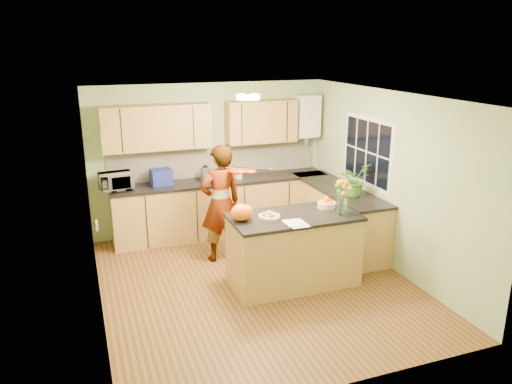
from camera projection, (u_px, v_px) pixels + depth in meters
name	position (u px, v px, depth m)	size (l,w,h in m)	color
floor	(256.00, 283.00, 6.75)	(4.50, 4.50, 0.00)	#533417
ceiling	(256.00, 96.00, 6.03)	(4.00, 4.50, 0.02)	white
wall_back	(210.00, 158.00, 8.41)	(4.00, 0.02, 2.50)	#95AC7B
wall_front	(344.00, 266.00, 4.36)	(4.00, 0.02, 2.50)	#95AC7B
wall_left	(93.00, 212.00, 5.73)	(0.02, 4.50, 2.50)	#95AC7B
wall_right	(389.00, 181.00, 7.04)	(0.02, 4.50, 2.50)	#95AC7B
back_counter	(222.00, 207.00, 8.40)	(3.64, 0.62, 0.94)	#AD8445
right_counter	(338.00, 216.00, 7.93)	(0.62, 2.24, 0.94)	#AD8445
splashback	(216.00, 161.00, 8.44)	(3.60, 0.02, 0.52)	white
upper_cabinets	(202.00, 125.00, 8.03)	(3.20, 0.34, 0.70)	#AD8445
boiler	(307.00, 116.00, 8.64)	(0.40, 0.30, 0.86)	white
window_right	(367.00, 151.00, 7.49)	(0.01, 1.30, 1.05)	white
light_switch	(97.00, 225.00, 5.18)	(0.02, 0.09, 0.09)	white
ceiling_lamp	(248.00, 97.00, 6.31)	(0.30, 0.30, 0.07)	#FFEABF
peninsula_island	(293.00, 249.00, 6.63)	(1.68, 0.86, 0.96)	#AD8445
fruit_dish	(269.00, 216.00, 6.36)	(0.28, 0.28, 0.10)	beige
orange_bowl	(327.00, 203.00, 6.78)	(0.25, 0.25, 0.15)	beige
flower_vase	(343.00, 189.00, 6.42)	(0.28, 0.28, 0.53)	silver
orange_bag	(242.00, 212.00, 6.27)	(0.29, 0.24, 0.22)	orange
papers	(297.00, 223.00, 6.18)	(0.23, 0.32, 0.01)	silver
violinist	(221.00, 203.00, 7.27)	(0.64, 0.42, 1.75)	tan
violin	(238.00, 171.00, 6.98)	(0.65, 0.26, 0.13)	#4F0804
microwave	(116.00, 181.00, 7.66)	(0.49, 0.33, 0.27)	white
blue_box	(161.00, 177.00, 7.92)	(0.33, 0.24, 0.26)	navy
kettle	(206.00, 173.00, 8.14)	(0.17, 0.17, 0.32)	#B8B7BC
jar_cream	(232.00, 173.00, 8.35)	(0.12, 0.12, 0.18)	beige
jar_white	(239.00, 174.00, 8.29)	(0.11, 0.11, 0.17)	white
potted_plant	(354.00, 180.00, 7.35)	(0.44, 0.38, 0.49)	#3E7D29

